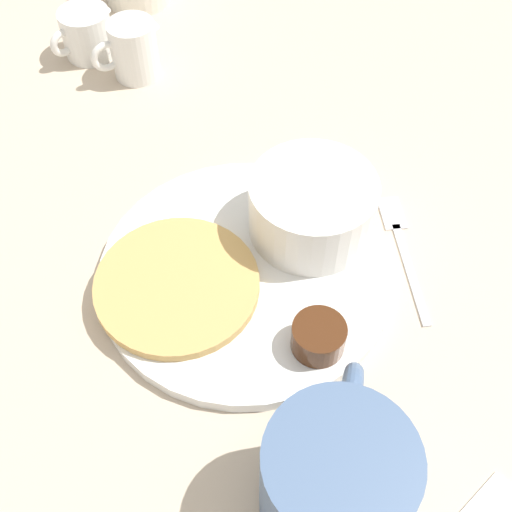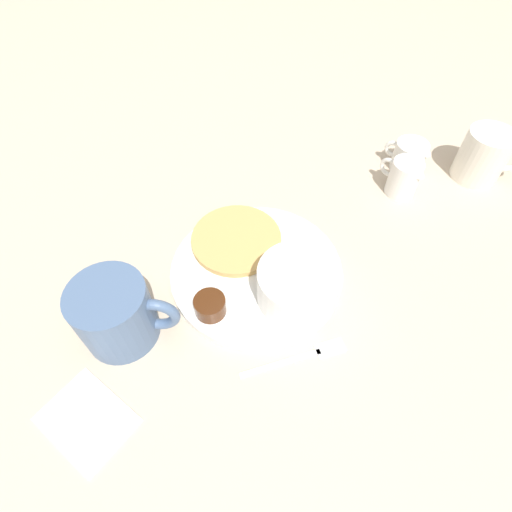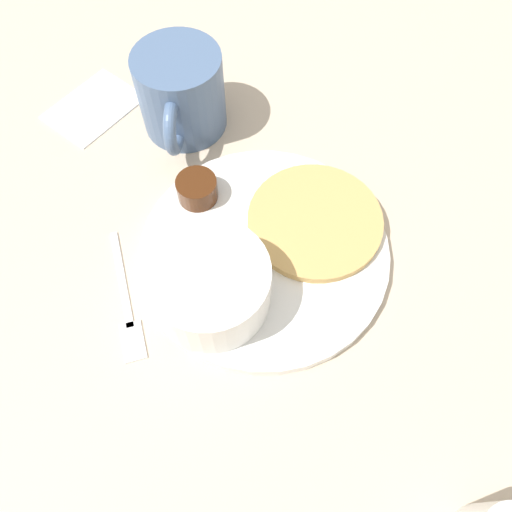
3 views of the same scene
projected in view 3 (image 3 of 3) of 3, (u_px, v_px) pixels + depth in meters
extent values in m
plane|color=#C6B299|center=(264.00, 254.00, 0.49)|extent=(4.00, 4.00, 0.00)
cylinder|color=white|center=(264.00, 251.00, 0.49)|extent=(0.24, 0.24, 0.01)
cylinder|color=tan|center=(315.00, 221.00, 0.49)|extent=(0.13, 0.13, 0.01)
cylinder|color=white|center=(210.00, 285.00, 0.43)|extent=(0.11, 0.11, 0.05)
cylinder|color=white|center=(208.00, 274.00, 0.41)|extent=(0.09, 0.09, 0.01)
cylinder|color=#47230F|center=(197.00, 189.00, 0.50)|extent=(0.04, 0.04, 0.02)
cylinder|color=white|center=(189.00, 295.00, 0.45)|extent=(0.05, 0.05, 0.02)
sphere|color=white|center=(187.00, 288.00, 0.43)|extent=(0.03, 0.03, 0.03)
cylinder|color=slate|center=(181.00, 92.00, 0.53)|extent=(0.09, 0.09, 0.09)
torus|color=slate|center=(174.00, 126.00, 0.51)|extent=(0.05, 0.05, 0.06)
cube|color=silver|center=(121.00, 277.00, 0.48)|extent=(0.05, 0.10, 0.00)
cube|color=silver|center=(133.00, 341.00, 0.45)|extent=(0.03, 0.04, 0.00)
cube|color=white|center=(94.00, 106.00, 0.58)|extent=(0.11, 0.10, 0.00)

